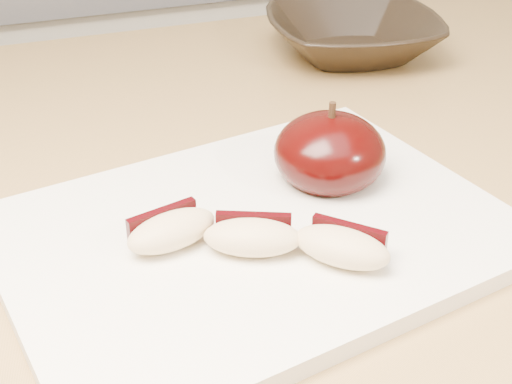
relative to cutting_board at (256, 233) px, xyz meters
name	(u,v)px	position (x,y,z in m)	size (l,w,h in m)	color
back_cabinet	(73,196)	(-0.06, 0.82, -0.44)	(2.40, 0.62, 0.94)	silver
cutting_board	(256,233)	(0.00, 0.00, 0.00)	(0.31, 0.23, 0.01)	white
apple_half	(330,153)	(0.07, 0.04, 0.03)	(0.09, 0.09, 0.07)	black
apple_wedge_a	(171,230)	(-0.06, 0.00, 0.02)	(0.06, 0.04, 0.02)	beige
apple_wedge_b	(252,236)	(-0.01, -0.02, 0.02)	(0.06, 0.05, 0.02)	beige
apple_wedge_c	(343,246)	(0.03, -0.05, 0.02)	(0.06, 0.06, 0.02)	beige
bowl	(352,35)	(0.21, 0.28, 0.02)	(0.17, 0.17, 0.04)	black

